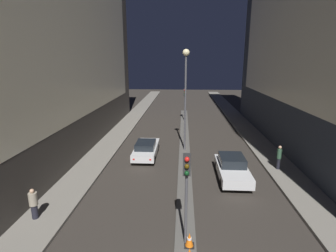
{
  "coord_description": "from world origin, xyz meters",
  "views": [
    {
      "loc": [
        -0.19,
        -5.92,
        7.95
      ],
      "look_at": [
        -1.86,
        22.73,
        0.66
      ],
      "focal_mm": 28.0,
      "sensor_mm": 36.0,
      "label": 1
    }
  ],
  "objects_px": {
    "traffic_cone_far": "(189,240)",
    "car_left_lane": "(146,149)",
    "street_lamp": "(186,80)",
    "car_right_lane": "(232,168)",
    "traffic_light_near": "(187,179)",
    "traffic_light_mid": "(185,97)",
    "pedestrian_on_right_sidewalk": "(279,157)",
    "pedestrian_on_left_sidewalk": "(34,203)"
  },
  "relations": [
    {
      "from": "street_lamp",
      "to": "car_left_lane",
      "type": "bearing_deg",
      "value": -152.26
    },
    {
      "from": "traffic_cone_far",
      "to": "pedestrian_on_left_sidewalk",
      "type": "bearing_deg",
      "value": 168.82
    },
    {
      "from": "traffic_light_mid",
      "to": "pedestrian_on_left_sidewalk",
      "type": "height_order",
      "value": "traffic_light_mid"
    },
    {
      "from": "traffic_light_near",
      "to": "traffic_light_mid",
      "type": "height_order",
      "value": "same"
    },
    {
      "from": "car_left_lane",
      "to": "pedestrian_on_right_sidewalk",
      "type": "bearing_deg",
      "value": -13.41
    },
    {
      "from": "traffic_cone_far",
      "to": "car_left_lane",
      "type": "distance_m",
      "value": 11.43
    },
    {
      "from": "traffic_light_mid",
      "to": "car_right_lane",
      "type": "relative_size",
      "value": 0.9
    },
    {
      "from": "car_left_lane",
      "to": "traffic_light_mid",
      "type": "bearing_deg",
      "value": 76.53
    },
    {
      "from": "pedestrian_on_right_sidewalk",
      "to": "car_left_lane",
      "type": "bearing_deg",
      "value": 166.59
    },
    {
      "from": "pedestrian_on_right_sidewalk",
      "to": "street_lamp",
      "type": "bearing_deg",
      "value": 149.02
    },
    {
      "from": "traffic_cone_far",
      "to": "pedestrian_on_right_sidewalk",
      "type": "height_order",
      "value": "pedestrian_on_right_sidewalk"
    },
    {
      "from": "car_right_lane",
      "to": "pedestrian_on_left_sidewalk",
      "type": "xyz_separation_m",
      "value": [
        -10.79,
        -5.59,
        0.24
      ]
    },
    {
      "from": "car_left_lane",
      "to": "pedestrian_on_right_sidewalk",
      "type": "relative_size",
      "value": 2.67
    },
    {
      "from": "traffic_light_near",
      "to": "pedestrian_on_right_sidewalk",
      "type": "bearing_deg",
      "value": 50.79
    },
    {
      "from": "street_lamp",
      "to": "traffic_cone_far",
      "type": "bearing_deg",
      "value": -89.24
    },
    {
      "from": "traffic_cone_far",
      "to": "traffic_light_mid",
      "type": "bearing_deg",
      "value": 90.39
    },
    {
      "from": "street_lamp",
      "to": "car_right_lane",
      "type": "bearing_deg",
      "value": -59.56
    },
    {
      "from": "street_lamp",
      "to": "traffic_light_mid",
      "type": "bearing_deg",
      "value": 90.0
    },
    {
      "from": "street_lamp",
      "to": "traffic_cone_far",
      "type": "xyz_separation_m",
      "value": [
        0.17,
        -12.61,
        -5.87
      ]
    },
    {
      "from": "traffic_cone_far",
      "to": "street_lamp",
      "type": "bearing_deg",
      "value": 90.76
    },
    {
      "from": "street_lamp",
      "to": "traffic_light_near",
      "type": "bearing_deg",
      "value": -90.0
    },
    {
      "from": "traffic_light_near",
      "to": "street_lamp",
      "type": "xyz_separation_m",
      "value": [
        0.0,
        12.45,
        3.13
      ]
    },
    {
      "from": "traffic_light_mid",
      "to": "pedestrian_on_left_sidewalk",
      "type": "xyz_separation_m",
      "value": [
        -7.56,
        -22.86,
        -2.16
      ]
    },
    {
      "from": "traffic_light_near",
      "to": "pedestrian_on_right_sidewalk",
      "type": "distance_m",
      "value": 10.98
    },
    {
      "from": "car_left_lane",
      "to": "street_lamp",
      "type": "bearing_deg",
      "value": 27.74
    },
    {
      "from": "traffic_light_mid",
      "to": "car_left_lane",
      "type": "xyz_separation_m",
      "value": [
        -3.23,
        -13.47,
        -2.46
      ]
    },
    {
      "from": "car_left_lane",
      "to": "pedestrian_on_right_sidewalk",
      "type": "xyz_separation_m",
      "value": [
        10.05,
        -2.4,
        0.42
      ]
    },
    {
      "from": "traffic_light_mid",
      "to": "traffic_cone_far",
      "type": "height_order",
      "value": "traffic_light_mid"
    },
    {
      "from": "car_left_lane",
      "to": "pedestrian_on_left_sidewalk",
      "type": "distance_m",
      "value": 10.34
    },
    {
      "from": "traffic_cone_far",
      "to": "car_right_lane",
      "type": "xyz_separation_m",
      "value": [
        3.06,
        7.11,
        0.34
      ]
    },
    {
      "from": "street_lamp",
      "to": "pedestrian_on_right_sidewalk",
      "type": "height_order",
      "value": "street_lamp"
    },
    {
      "from": "traffic_cone_far",
      "to": "pedestrian_on_right_sidewalk",
      "type": "distance_m",
      "value": 10.83
    },
    {
      "from": "car_right_lane",
      "to": "pedestrian_on_right_sidewalk",
      "type": "height_order",
      "value": "pedestrian_on_right_sidewalk"
    },
    {
      "from": "street_lamp",
      "to": "car_right_lane",
      "type": "xyz_separation_m",
      "value": [
        3.23,
        -5.49,
        -5.53
      ]
    },
    {
      "from": "car_left_lane",
      "to": "car_right_lane",
      "type": "distance_m",
      "value": 7.49
    },
    {
      "from": "traffic_light_mid",
      "to": "pedestrian_on_right_sidewalk",
      "type": "relative_size",
      "value": 2.32
    },
    {
      "from": "traffic_cone_far",
      "to": "car_left_lane",
      "type": "bearing_deg",
      "value": 107.28
    },
    {
      "from": "car_left_lane",
      "to": "pedestrian_on_right_sidewalk",
      "type": "height_order",
      "value": "pedestrian_on_right_sidewalk"
    },
    {
      "from": "traffic_light_near",
      "to": "traffic_light_mid",
      "type": "bearing_deg",
      "value": 90.0
    },
    {
      "from": "street_lamp",
      "to": "car_right_lane",
      "type": "height_order",
      "value": "street_lamp"
    },
    {
      "from": "traffic_cone_far",
      "to": "pedestrian_on_left_sidewalk",
      "type": "relative_size",
      "value": 0.4
    },
    {
      "from": "traffic_cone_far",
      "to": "car_left_lane",
      "type": "xyz_separation_m",
      "value": [
        -3.4,
        10.91,
        0.28
      ]
    }
  ]
}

